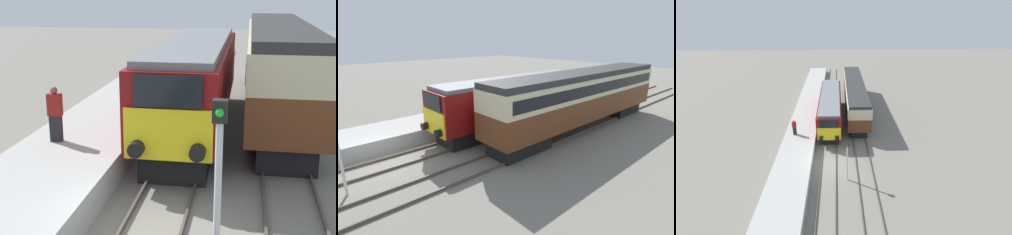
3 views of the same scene
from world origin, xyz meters
TOP-DOWN VIEW (x-y plane):
  - platform_left at (-3.30, 8.00)m, footprint 3.50×50.00m
  - rails_near_track at (0.00, 5.00)m, footprint 1.51×60.00m
  - rails_far_track at (3.40, 5.00)m, footprint 1.50×60.00m
  - locomotive at (0.00, 9.20)m, footprint 2.70×13.14m
  - passenger_carriage at (3.40, 12.66)m, footprint 2.75×16.82m
  - person_on_platform at (-3.89, 4.33)m, footprint 0.44×0.26m
  - signal_post at (1.70, -2.19)m, footprint 0.24×0.28m

SIDE VIEW (x-z plane):
  - rails_near_track at x=0.00m, z-range 0.00..0.14m
  - rails_far_track at x=3.40m, z-range 0.00..0.14m
  - platform_left at x=-3.30m, z-range 0.00..0.87m
  - person_on_platform at x=-3.89m, z-range 0.87..2.66m
  - locomotive at x=0.00m, z-range 0.21..3.90m
  - signal_post at x=1.70m, z-range 0.37..4.33m
  - passenger_carriage at x=3.40m, z-range 0.42..4.60m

